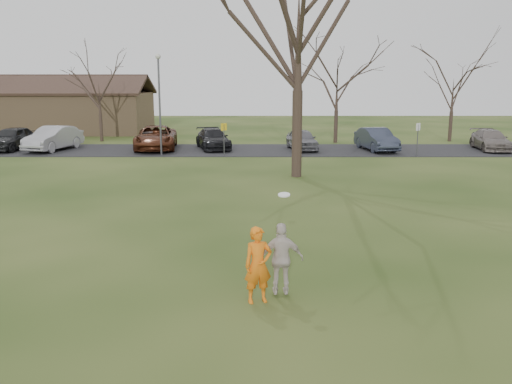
{
  "coord_description": "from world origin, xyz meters",
  "views": [
    {
      "loc": [
        0.01,
        -11.71,
        4.78
      ],
      "look_at": [
        0.0,
        4.0,
        1.5
      ],
      "focal_mm": 38.26,
      "sensor_mm": 36.0,
      "label": 1
    }
  ],
  "objects_px": {
    "car_2": "(156,138)",
    "catching_play": "(282,259)",
    "player_defender": "(258,265)",
    "big_tree": "(299,30)",
    "car_1": "(53,138)",
    "car_3": "(213,139)",
    "car_7": "(491,140)",
    "lamp_post": "(159,92)",
    "car_0": "(12,138)",
    "car_4": "(302,139)",
    "building": "(35,111)",
    "car_5": "(376,139)"
  },
  "relations": [
    {
      "from": "catching_play",
      "to": "lamp_post",
      "type": "relative_size",
      "value": 0.36
    },
    {
      "from": "car_0",
      "to": "car_5",
      "type": "distance_m",
      "value": 24.56
    },
    {
      "from": "player_defender",
      "to": "big_tree",
      "type": "bearing_deg",
      "value": 66.35
    },
    {
      "from": "car_5",
      "to": "catching_play",
      "type": "relative_size",
      "value": 2.02
    },
    {
      "from": "car_2",
      "to": "car_4",
      "type": "bearing_deg",
      "value": -6.96
    },
    {
      "from": "car_1",
      "to": "car_3",
      "type": "bearing_deg",
      "value": 17.74
    },
    {
      "from": "big_tree",
      "to": "car_4",
      "type": "bearing_deg",
      "value": 83.81
    },
    {
      "from": "player_defender",
      "to": "building",
      "type": "bearing_deg",
      "value": 100.98
    },
    {
      "from": "car_0",
      "to": "car_4",
      "type": "height_order",
      "value": "car_0"
    },
    {
      "from": "car_2",
      "to": "car_3",
      "type": "xyz_separation_m",
      "value": [
        3.87,
        0.23,
        -0.11
      ]
    },
    {
      "from": "player_defender",
      "to": "big_tree",
      "type": "xyz_separation_m",
      "value": [
        1.95,
        15.55,
        6.16
      ]
    },
    {
      "from": "player_defender",
      "to": "catching_play",
      "type": "bearing_deg",
      "value": 14.1
    },
    {
      "from": "player_defender",
      "to": "car_4",
      "type": "bearing_deg",
      "value": 66.73
    },
    {
      "from": "car_1",
      "to": "car_5",
      "type": "relative_size",
      "value": 1.07
    },
    {
      "from": "car_0",
      "to": "building",
      "type": "height_order",
      "value": "building"
    },
    {
      "from": "car_2",
      "to": "catching_play",
      "type": "bearing_deg",
      "value": -79.48
    },
    {
      "from": "car_1",
      "to": "car_4",
      "type": "distance_m",
      "value": 16.74
    },
    {
      "from": "car_0",
      "to": "building",
      "type": "relative_size",
      "value": 0.22
    },
    {
      "from": "car_0",
      "to": "lamp_post",
      "type": "bearing_deg",
      "value": -6.17
    },
    {
      "from": "car_1",
      "to": "building",
      "type": "height_order",
      "value": "building"
    },
    {
      "from": "car_4",
      "to": "building",
      "type": "height_order",
      "value": "building"
    },
    {
      "from": "catching_play",
      "to": "lamp_post",
      "type": "bearing_deg",
      "value": 106.12
    },
    {
      "from": "lamp_post",
      "to": "car_0",
      "type": "bearing_deg",
      "value": 166.49
    },
    {
      "from": "car_3",
      "to": "building",
      "type": "distance_m",
      "value": 21.15
    },
    {
      "from": "car_7",
      "to": "player_defender",
      "type": "bearing_deg",
      "value": -116.34
    },
    {
      "from": "car_7",
      "to": "building",
      "type": "height_order",
      "value": "building"
    },
    {
      "from": "car_7",
      "to": "building",
      "type": "relative_size",
      "value": 0.22
    },
    {
      "from": "car_7",
      "to": "car_4",
      "type": "bearing_deg",
      "value": -174.87
    },
    {
      "from": "building",
      "to": "big_tree",
      "type": "bearing_deg",
      "value": -46.27
    },
    {
      "from": "player_defender",
      "to": "car_1",
      "type": "distance_m",
      "value": 28.83
    },
    {
      "from": "car_0",
      "to": "building",
      "type": "bearing_deg",
      "value": 112.4
    },
    {
      "from": "car_2",
      "to": "car_1",
      "type": "bearing_deg",
      "value": 178.39
    },
    {
      "from": "car_4",
      "to": "car_2",
      "type": "bearing_deg",
      "value": 170.93
    },
    {
      "from": "car_5",
      "to": "lamp_post",
      "type": "bearing_deg",
      "value": 179.09
    },
    {
      "from": "player_defender",
      "to": "car_7",
      "type": "relative_size",
      "value": 0.37
    },
    {
      "from": "car_1",
      "to": "catching_play",
      "type": "distance_m",
      "value": 28.81
    },
    {
      "from": "car_1",
      "to": "car_0",
      "type": "bearing_deg",
      "value": -170.21
    },
    {
      "from": "car_2",
      "to": "car_4",
      "type": "height_order",
      "value": "car_2"
    },
    {
      "from": "lamp_post",
      "to": "car_1",
      "type": "bearing_deg",
      "value": 163.13
    },
    {
      "from": "car_0",
      "to": "car_7",
      "type": "distance_m",
      "value": 32.35
    },
    {
      "from": "car_4",
      "to": "car_7",
      "type": "distance_m",
      "value": 12.75
    },
    {
      "from": "catching_play",
      "to": "lamp_post",
      "type": "height_order",
      "value": "lamp_post"
    },
    {
      "from": "catching_play",
      "to": "building",
      "type": "bearing_deg",
      "value": 118.28
    },
    {
      "from": "car_3",
      "to": "car_7",
      "type": "xyz_separation_m",
      "value": [
        18.8,
        -0.51,
        -0.01
      ]
    },
    {
      "from": "building",
      "to": "car_5",
      "type": "bearing_deg",
      "value": -25.33
    },
    {
      "from": "car_7",
      "to": "lamp_post",
      "type": "relative_size",
      "value": 0.73
    },
    {
      "from": "big_tree",
      "to": "car_3",
      "type": "bearing_deg",
      "value": 115.22
    },
    {
      "from": "car_7",
      "to": "catching_play",
      "type": "relative_size",
      "value": 2.03
    },
    {
      "from": "car_1",
      "to": "car_7",
      "type": "height_order",
      "value": "car_1"
    },
    {
      "from": "car_7",
      "to": "car_3",
      "type": "bearing_deg",
      "value": -176.19
    }
  ]
}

